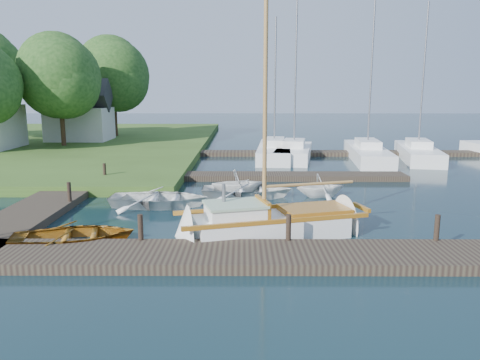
{
  "coord_description": "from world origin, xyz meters",
  "views": [
    {
      "loc": [
        0.1,
        -18.65,
        4.8
      ],
      "look_at": [
        0.0,
        0.0,
        1.2
      ],
      "focal_mm": 35.0,
      "sensor_mm": 36.0,
      "label": 1
    }
  ],
  "objects_px": {
    "dinghy": "(74,232)",
    "tree_7": "(113,75)",
    "tender_b": "(238,181)",
    "tree_3": "(59,77)",
    "mooring_post_1": "(141,227)",
    "house_c": "(80,116)",
    "marina_boat_3": "(367,152)",
    "mooring_post_3": "(437,228)",
    "mooring_post_4": "(69,192)",
    "tender_a": "(159,196)",
    "mooring_post_2": "(289,227)",
    "marina_boat_2": "(294,151)",
    "mooring_post_5": "(105,171)",
    "tender_d": "(321,184)",
    "marina_boat_1": "(274,150)",
    "tender_c": "(247,188)",
    "marina_boat_4": "(418,152)",
    "sailboat": "(274,225)"
  },
  "relations": [
    {
      "from": "tender_a",
      "to": "marina_boat_4",
      "type": "xyz_separation_m",
      "value": [
        15.77,
        13.46,
        0.14
      ]
    },
    {
      "from": "mooring_post_2",
      "to": "marina_boat_2",
      "type": "bearing_deg",
      "value": 83.32
    },
    {
      "from": "dinghy",
      "to": "marina_boat_3",
      "type": "xyz_separation_m",
      "value": [
        14.04,
        18.29,
        0.19
      ]
    },
    {
      "from": "tender_d",
      "to": "tree_7",
      "type": "relative_size",
      "value": 0.24
    },
    {
      "from": "tree_3",
      "to": "tree_7",
      "type": "relative_size",
      "value": 0.93
    },
    {
      "from": "mooring_post_1",
      "to": "tender_a",
      "type": "relative_size",
      "value": 0.19
    },
    {
      "from": "mooring_post_5",
      "to": "tree_3",
      "type": "distance_m",
      "value": 15.66
    },
    {
      "from": "house_c",
      "to": "tree_3",
      "type": "bearing_deg",
      "value": -89.97
    },
    {
      "from": "tender_a",
      "to": "tender_b",
      "type": "height_order",
      "value": "tender_b"
    },
    {
      "from": "tender_c",
      "to": "marina_boat_2",
      "type": "bearing_deg",
      "value": -14.5
    },
    {
      "from": "mooring_post_3",
      "to": "tree_3",
      "type": "bearing_deg",
      "value": 130.95
    },
    {
      "from": "house_c",
      "to": "tree_7",
      "type": "relative_size",
      "value": 0.56
    },
    {
      "from": "mooring_post_2",
      "to": "marina_boat_2",
      "type": "distance_m",
      "value": 18.95
    },
    {
      "from": "mooring_post_1",
      "to": "house_c",
      "type": "height_order",
      "value": "house_c"
    },
    {
      "from": "mooring_post_4",
      "to": "tree_7",
      "type": "height_order",
      "value": "tree_7"
    },
    {
      "from": "mooring_post_5",
      "to": "tender_a",
      "type": "distance_m",
      "value": 5.86
    },
    {
      "from": "mooring_post_5",
      "to": "marina_boat_3",
      "type": "distance_m",
      "value": 18.07
    },
    {
      "from": "sailboat",
      "to": "marina_boat_3",
      "type": "distance_m",
      "value": 18.91
    },
    {
      "from": "tender_d",
      "to": "marina_boat_1",
      "type": "bearing_deg",
      "value": -5.4
    },
    {
      "from": "tender_a",
      "to": "mooring_post_4",
      "type": "bearing_deg",
      "value": 98.37
    },
    {
      "from": "tender_b",
      "to": "marina_boat_3",
      "type": "height_order",
      "value": "marina_boat_3"
    },
    {
      "from": "mooring_post_3",
      "to": "tree_3",
      "type": "xyz_separation_m",
      "value": [
        -20.0,
        23.05,
        5.11
      ]
    },
    {
      "from": "marina_boat_3",
      "to": "tree_3",
      "type": "relative_size",
      "value": 1.46
    },
    {
      "from": "dinghy",
      "to": "marina_boat_4",
      "type": "bearing_deg",
      "value": -56.99
    },
    {
      "from": "tender_a",
      "to": "tender_d",
      "type": "height_order",
      "value": "tender_d"
    },
    {
      "from": "tree_7",
      "to": "tender_a",
      "type": "bearing_deg",
      "value": -71.45
    },
    {
      "from": "mooring_post_2",
      "to": "house_c",
      "type": "bearing_deg",
      "value": 119.86
    },
    {
      "from": "mooring_post_1",
      "to": "mooring_post_4",
      "type": "bearing_deg",
      "value": 128.66
    },
    {
      "from": "mooring_post_1",
      "to": "marina_boat_3",
      "type": "bearing_deg",
      "value": 57.79
    },
    {
      "from": "dinghy",
      "to": "tender_b",
      "type": "bearing_deg",
      "value": -48.59
    },
    {
      "from": "tree_3",
      "to": "marina_boat_3",
      "type": "bearing_deg",
      "value": -10.68
    },
    {
      "from": "tender_b",
      "to": "marina_boat_2",
      "type": "relative_size",
      "value": 0.21
    },
    {
      "from": "mooring_post_1",
      "to": "tree_7",
      "type": "distance_m",
      "value": 32.79
    },
    {
      "from": "dinghy",
      "to": "tender_a",
      "type": "bearing_deg",
      "value": -33.69
    },
    {
      "from": "tender_d",
      "to": "house_c",
      "type": "relative_size",
      "value": 0.42
    },
    {
      "from": "tree_7",
      "to": "mooring_post_3",
      "type": "bearing_deg",
      "value": -59.9
    },
    {
      "from": "mooring_post_1",
      "to": "tender_c",
      "type": "height_order",
      "value": "mooring_post_1"
    },
    {
      "from": "mooring_post_1",
      "to": "house_c",
      "type": "distance_m",
      "value": 29.22
    },
    {
      "from": "tender_a",
      "to": "sailboat",
      "type": "bearing_deg",
      "value": -128.67
    },
    {
      "from": "tender_d",
      "to": "tree_3",
      "type": "relative_size",
      "value": 0.26
    },
    {
      "from": "tree_3",
      "to": "tender_a",
      "type": "bearing_deg",
      "value": -59.0
    },
    {
      "from": "marina_boat_1",
      "to": "mooring_post_1",
      "type": "bearing_deg",
      "value": 169.54
    },
    {
      "from": "mooring_post_2",
      "to": "tree_3",
      "type": "relative_size",
      "value": 0.09
    },
    {
      "from": "dinghy",
      "to": "tree_7",
      "type": "relative_size",
      "value": 0.4
    },
    {
      "from": "mooring_post_1",
      "to": "marina_boat_1",
      "type": "distance_m",
      "value": 20.34
    },
    {
      "from": "mooring_post_1",
      "to": "marina_boat_3",
      "type": "relative_size",
      "value": 0.06
    },
    {
      "from": "marina_boat_4",
      "to": "tree_7",
      "type": "relative_size",
      "value": 1.12
    },
    {
      "from": "tender_c",
      "to": "marina_boat_4",
      "type": "height_order",
      "value": "marina_boat_4"
    },
    {
      "from": "tender_b",
      "to": "marina_boat_3",
      "type": "distance_m",
      "value": 14.22
    },
    {
      "from": "tender_b",
      "to": "tree_3",
      "type": "distance_m",
      "value": 21.35
    }
  ]
}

